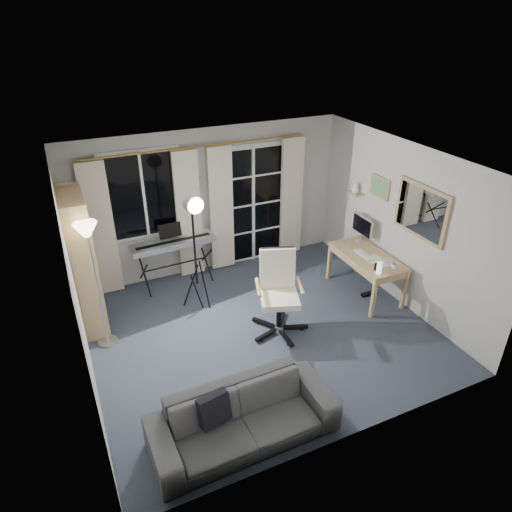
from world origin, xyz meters
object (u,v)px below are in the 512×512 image
(office_chair, at_px, (278,284))
(monitor, at_px, (362,227))
(desk, at_px, (367,260))
(sofa, at_px, (243,411))
(torchiere_lamp, at_px, (90,249))
(bookshelf, at_px, (81,267))
(mug, at_px, (395,266))
(keyboard_piano, at_px, (173,244))
(studio_light, at_px, (194,218))

(office_chair, relative_size, monitor, 2.40)
(desk, bearing_deg, office_chair, -172.57)
(sofa, bearing_deg, office_chair, 51.84)
(torchiere_lamp, distance_m, sofa, 2.64)
(bookshelf, bearing_deg, mug, -19.41)
(office_chair, height_order, mug, office_chair)
(office_chair, relative_size, desk, 0.92)
(torchiere_lamp, xyz_separation_m, sofa, (1.06, -2.18, -1.05))
(torchiere_lamp, bearing_deg, sofa, -64.11)
(bookshelf, relative_size, desk, 1.55)
(mug, bearing_deg, office_chair, 169.77)
(bookshelf, distance_m, desk, 4.13)
(monitor, distance_m, sofa, 3.78)
(keyboard_piano, xyz_separation_m, sofa, (-0.20, -3.25, -0.35))
(bookshelf, xyz_separation_m, sofa, (1.19, -2.72, -0.55))
(torchiere_lamp, height_order, studio_light, studio_light)
(studio_light, bearing_deg, torchiere_lamp, 179.41)
(desk, distance_m, sofa, 3.33)
(monitor, bearing_deg, bookshelf, 173.91)
(torchiere_lamp, height_order, keyboard_piano, torchiere_lamp)
(torchiere_lamp, height_order, office_chair, torchiere_lamp)
(sofa, bearing_deg, torchiere_lamp, 114.98)
(bookshelf, bearing_deg, studio_light, -11.21)
(torchiere_lamp, relative_size, sofa, 0.91)
(mug, bearing_deg, keyboard_piano, 143.86)
(studio_light, distance_m, office_chair, 1.45)
(bookshelf, height_order, office_chair, bookshelf)
(studio_light, bearing_deg, desk, -24.80)
(mug, bearing_deg, bookshelf, 160.48)
(keyboard_piano, relative_size, studio_light, 0.73)
(torchiere_lamp, xyz_separation_m, keyboard_piano, (1.26, 1.06, -0.69))
(torchiere_lamp, height_order, desk, torchiere_lamp)
(mug, bearing_deg, sofa, -156.59)
(studio_light, relative_size, sofa, 0.95)
(keyboard_piano, xyz_separation_m, studio_light, (0.13, -0.83, 0.75))
(monitor, relative_size, mug, 4.39)
(mug, bearing_deg, desk, 101.31)
(monitor, bearing_deg, office_chair, -159.85)
(bookshelf, relative_size, keyboard_piano, 1.45)
(office_chair, distance_m, monitor, 1.94)
(studio_light, distance_m, desk, 2.72)
(sofa, bearing_deg, keyboard_piano, 85.51)
(studio_light, xyz_separation_m, sofa, (-0.33, -2.41, -1.10))
(bookshelf, distance_m, torchiere_lamp, 0.74)
(desk, height_order, sofa, sofa)
(desk, bearing_deg, studio_light, 166.09)
(keyboard_piano, xyz_separation_m, office_chair, (0.99, -1.67, -0.05))
(torchiere_lamp, distance_m, monitor, 4.10)
(bookshelf, height_order, desk, bookshelf)
(studio_light, height_order, office_chair, studio_light)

